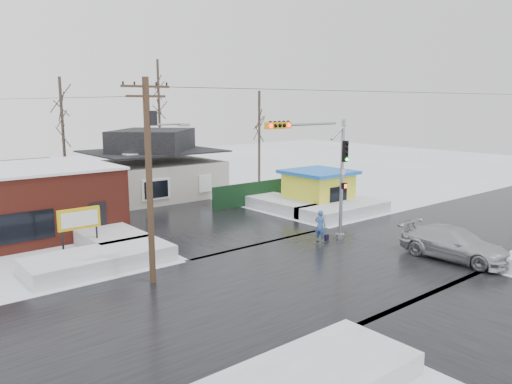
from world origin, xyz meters
TOP-DOWN VIEW (x-y plane):
  - ground at (0.00, 0.00)m, footprint 120.00×120.00m
  - road_ns at (0.00, 0.00)m, footprint 10.00×120.00m
  - road_ew at (0.00, 0.00)m, footprint 120.00×10.00m
  - snowbank_nw at (-9.00, 7.00)m, footprint 7.00×3.00m
  - snowbank_ne at (9.00, 7.00)m, footprint 7.00×3.00m
  - snowbank_sw at (-9.00, -7.00)m, footprint 7.00×3.00m
  - snowbank_nside_w at (-7.00, 12.00)m, footprint 3.00×8.00m
  - snowbank_nside_e at (7.00, 12.00)m, footprint 3.00×8.00m
  - traffic_signal at (2.43, 2.97)m, footprint 6.05×0.68m
  - utility_pole at (-7.93, 3.50)m, footprint 3.15×0.44m
  - brick_building at (-11.00, 15.99)m, footprint 12.20×8.20m
  - marquee_sign at (-9.00, 9.49)m, footprint 2.20×0.21m
  - house at (2.00, 22.00)m, footprint 10.40×8.40m
  - kiosk at (9.50, 9.99)m, footprint 4.60×4.60m
  - fence at (6.50, 14.00)m, footprint 8.00×0.12m
  - tree_far_left at (-4.00, 26.00)m, footprint 3.00×3.00m
  - tree_far_mid at (6.00, 28.00)m, footprint 3.00×3.00m
  - tree_far_right at (12.00, 20.00)m, footprint 3.00×3.00m
  - pedestrian at (2.62, 3.31)m, footprint 0.64×0.78m
  - car at (5.52, -3.31)m, footprint 2.55×5.68m
  - shopping_bag at (3.10, 3.24)m, footprint 0.29×0.13m

SIDE VIEW (x-z plane):
  - ground at x=0.00m, z-range 0.00..0.00m
  - road_ns at x=0.00m, z-range 0.00..0.02m
  - road_ew at x=0.00m, z-range 0.00..0.02m
  - shopping_bag at x=3.10m, z-range 0.00..0.35m
  - snowbank_sw at x=-9.00m, z-range 0.00..0.70m
  - snowbank_nw at x=-9.00m, z-range 0.00..0.80m
  - snowbank_ne at x=9.00m, z-range 0.00..0.80m
  - snowbank_nside_w at x=-7.00m, z-range 0.00..0.80m
  - snowbank_nside_e at x=7.00m, z-range 0.00..0.80m
  - car at x=5.52m, z-range 0.00..1.62m
  - fence at x=6.50m, z-range 0.00..1.80m
  - pedestrian at x=2.62m, z-range 0.00..1.86m
  - kiosk at x=9.50m, z-range 0.03..2.90m
  - marquee_sign at x=-9.00m, z-range 0.65..3.20m
  - brick_building at x=-11.00m, z-range 0.01..4.14m
  - house at x=2.00m, z-range -0.26..5.50m
  - traffic_signal at x=2.43m, z-range 1.04..8.04m
  - utility_pole at x=-7.93m, z-range 0.61..9.61m
  - tree_far_right at x=12.00m, z-range 2.66..11.66m
  - tree_far_left at x=-4.00m, z-range 2.95..12.95m
  - tree_far_mid at x=6.00m, z-range 3.54..15.54m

